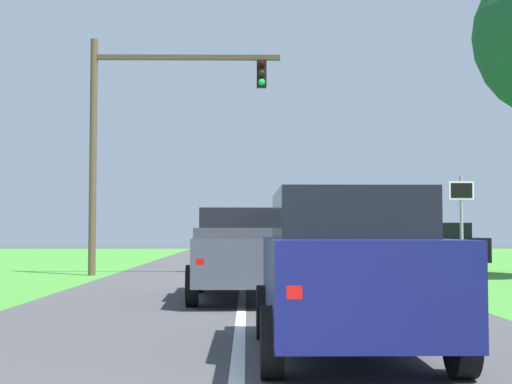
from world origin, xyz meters
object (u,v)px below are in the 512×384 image
object	(u,v)px
keep_moving_sign	(462,218)
crossing_suv_far	(424,246)
pickup_truck_lead	(242,253)
traffic_light	(140,122)
red_suv_near	(347,268)

from	to	relation	value
keep_moving_sign	crossing_suv_far	world-z (taller)	keep_moving_sign
pickup_truck_lead	traffic_light	xyz separation A→B (m)	(-3.39, 8.41, 4.05)
red_suv_near	traffic_light	xyz separation A→B (m)	(-4.69, 15.55, 4.02)
red_suv_near	pickup_truck_lead	bearing A→B (deg)	100.30
traffic_light	pickup_truck_lead	bearing A→B (deg)	-68.04
red_suv_near	keep_moving_sign	world-z (taller)	keep_moving_sign
red_suv_near	pickup_truck_lead	xyz separation A→B (m)	(-1.30, 7.13, -0.03)
crossing_suv_far	red_suv_near	bearing A→B (deg)	-106.26
pickup_truck_lead	crossing_suv_far	distance (m)	12.44
traffic_light	keep_moving_sign	size ratio (longest dim) A/B	2.80
traffic_light	crossing_suv_far	bearing A→B (deg)	12.60
crossing_suv_far	traffic_light	bearing A→B (deg)	-167.40
traffic_light	keep_moving_sign	xyz separation A→B (m)	(8.70, -6.46, -3.28)
traffic_light	crossing_suv_far	size ratio (longest dim) A/B	1.79
keep_moving_sign	crossing_suv_far	xyz separation A→B (m)	(1.17, 8.66, -0.85)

